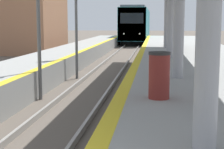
{
  "coord_description": "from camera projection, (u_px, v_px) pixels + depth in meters",
  "views": [
    {
      "loc": [
        2.39,
        -2.75,
        2.6
      ],
      "look_at": [
        0.14,
        16.65,
        -0.2
      ],
      "focal_mm": 60.0,
      "sensor_mm": 36.0,
      "label": 1
    }
  ],
  "objects": [
    {
      "name": "trash_bin",
      "position": [
        159.0,
        75.0,
        7.92
      ],
      "size": [
        0.47,
        0.47,
        1.0
      ],
      "color": "maroon",
      "rests_on": "platform_right"
    },
    {
      "name": "signal_far",
      "position": [
        76.0,
        9.0,
        16.55
      ],
      "size": [
        0.36,
        0.31,
        4.47
      ],
      "color": "#595959",
      "rests_on": "ground"
    },
    {
      "name": "signal_mid",
      "position": [
        38.0,
        4.0,
        12.05
      ],
      "size": [
        0.36,
        0.31,
        4.47
      ],
      "color": "#595959",
      "rests_on": "ground"
    },
    {
      "name": "train",
      "position": [
        137.0,
        25.0,
        47.2
      ],
      "size": [
        2.89,
        20.12,
        4.23
      ],
      "color": "black",
      "rests_on": "ground"
    }
  ]
}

